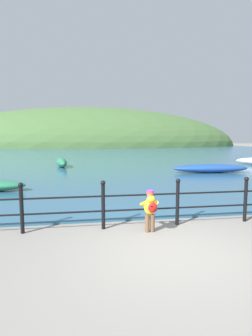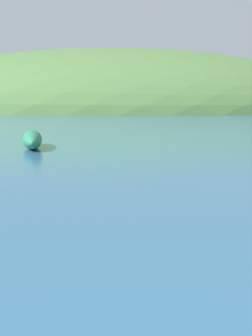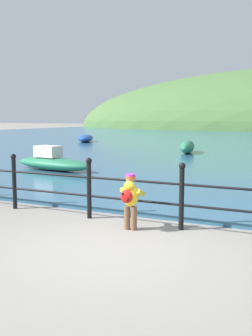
{
  "view_description": "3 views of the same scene",
  "coord_description": "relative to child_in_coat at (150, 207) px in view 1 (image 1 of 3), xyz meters",
  "views": [
    {
      "loc": [
        -1.66,
        -4.74,
        2.22
      ],
      "look_at": [
        -0.22,
        4.26,
        1.18
      ],
      "focal_mm": 28.0,
      "sensor_mm": 36.0,
      "label": 1
    },
    {
      "loc": [
        -0.4,
        0.6,
        1.8
      ],
      "look_at": [
        -0.18,
        6.76,
        0.75
      ],
      "focal_mm": 42.0,
      "sensor_mm": 36.0,
      "label": 2
    },
    {
      "loc": [
        2.73,
        -5.05,
        1.99
      ],
      "look_at": [
        -1.5,
        3.76,
        0.73
      ],
      "focal_mm": 42.0,
      "sensor_mm": 36.0,
      "label": 3
    }
  ],
  "objects": [
    {
      "name": "ground_plane",
      "position": [
        0.15,
        -1.1,
        -0.61
      ],
      "size": [
        200.0,
        200.0,
        0.0
      ],
      "primitive_type": "plane",
      "color": "gray"
    },
    {
      "name": "water",
      "position": [
        0.15,
        30.9,
        -0.56
      ],
      "size": [
        80.0,
        60.0,
        0.1
      ],
      "primitive_type": "cube",
      "color": "#2D5B7A",
      "rests_on": "ground"
    },
    {
      "name": "far_hillside",
      "position": [
        0.15,
        68.98,
        -0.61
      ],
      "size": [
        83.49,
        45.92,
        21.0
      ],
      "color": "#476B38",
      "rests_on": "ground"
    },
    {
      "name": "iron_railing",
      "position": [
        -0.13,
        0.4,
        0.04
      ],
      "size": [
        9.59,
        0.12,
        1.21
      ],
      "color": "black",
      "rests_on": "ground"
    },
    {
      "name": "child_in_coat",
      "position": [
        0.0,
        0.0,
        0.0
      ],
      "size": [
        0.4,
        0.54,
        1.0
      ],
      "color": "brown",
      "rests_on": "ground"
    },
    {
      "name": "boat_red_dinghy",
      "position": [
        6.21,
        9.23,
        -0.24
      ],
      "size": [
        4.77,
        1.63,
        0.53
      ],
      "color": "#1E4793",
      "rests_on": "water"
    },
    {
      "name": "boat_green_fishing",
      "position": [
        -3.18,
        13.99,
        -0.17
      ],
      "size": [
        1.24,
        2.94,
        0.66
      ],
      "color": "#287551",
      "rests_on": "water"
    }
  ]
}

